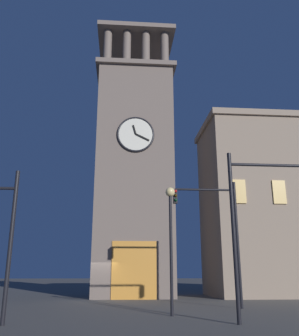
% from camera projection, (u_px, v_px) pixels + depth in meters
% --- Properties ---
extents(ground_plane, '(200.00, 200.00, 0.00)m').
position_uv_depth(ground_plane, '(99.00, 300.00, 25.28)').
color(ground_plane, '#56544F').
extents(clocktower, '(6.73, 6.74, 25.00)m').
position_uv_depth(clocktower, '(134.00, 173.00, 30.98)').
color(clocktower, '#75665B').
rests_on(clocktower, ground_plane).
extents(traffic_signal_near, '(3.58, 0.41, 6.76)m').
position_uv_depth(traffic_signal_near, '(218.00, 223.00, 20.08)').
color(traffic_signal_near, black).
rests_on(traffic_signal_near, ground_plane).
extents(traffic_signal_mid, '(4.15, 0.41, 6.48)m').
position_uv_depth(traffic_signal_mid, '(263.00, 206.00, 14.39)').
color(traffic_signal_mid, black).
rests_on(traffic_signal_mid, ground_plane).
extents(street_lamp, '(0.44, 0.44, 5.67)m').
position_uv_depth(street_lamp, '(171.00, 225.00, 16.76)').
color(street_lamp, black).
rests_on(street_lamp, ground_plane).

